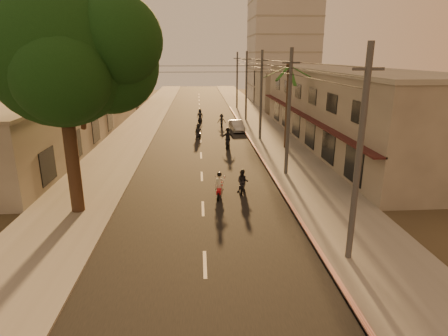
{
  "coord_description": "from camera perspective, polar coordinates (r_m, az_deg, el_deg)",
  "views": [
    {
      "loc": [
        -0.14,
        -17.98,
        8.49
      ],
      "look_at": [
        1.42,
        4.93,
        1.55
      ],
      "focal_mm": 30.0,
      "sensor_mm": 36.0,
      "label": 1
    }
  ],
  "objects": [
    {
      "name": "left_building",
      "position": [
        35.34,
        -27.0,
        5.4
      ],
      "size": [
        8.2,
        24.2,
        5.2
      ],
      "color": "#9F9B90",
      "rests_on": "ground"
    },
    {
      "name": "broadleaf_tree",
      "position": [
        21.14,
        -22.58,
        15.56
      ],
      "size": [
        9.6,
        8.7,
        12.1
      ],
      "color": "black",
      "rests_on": "ground"
    },
    {
      "name": "scooter_mid_b",
      "position": [
        35.43,
        0.55,
        4.44
      ],
      "size": [
        1.23,
        2.01,
        1.98
      ],
      "rotation": [
        0.0,
        0.0,
        -0.15
      ],
      "color": "black",
      "rests_on": "ground"
    },
    {
      "name": "filler_right",
      "position": [
        64.78,
        8.93,
        11.76
      ],
      "size": [
        8.0,
        14.0,
        6.0
      ],
      "primitive_type": "cube",
      "color": "#9F9B90",
      "rests_on": "ground"
    },
    {
      "name": "scooter_red",
      "position": [
        23.04,
        -0.7,
        -2.83
      ],
      "size": [
        0.76,
        1.7,
        1.68
      ],
      "rotation": [
        0.0,
        0.0,
        -0.17
      ],
      "color": "black",
      "rests_on": "ground"
    },
    {
      "name": "filler_left_far",
      "position": [
        71.52,
        -15.4,
        12.24
      ],
      "size": [
        8.0,
        14.0,
        7.0
      ],
      "primitive_type": "cube",
      "color": "#9F9B90",
      "rests_on": "ground"
    },
    {
      "name": "ground",
      "position": [
        19.89,
        -3.15,
        -8.48
      ],
      "size": [
        160.0,
        160.0,
        0.0
      ],
      "primitive_type": "plane",
      "color": "#383023",
      "rests_on": "ground"
    },
    {
      "name": "sidewalk_left",
      "position": [
        39.6,
        -14.54,
        3.99
      ],
      "size": [
        5.0,
        140.0,
        0.12
      ],
      "primitive_type": "cube",
      "color": "slate",
      "rests_on": "ground"
    },
    {
      "name": "sidewalk_right",
      "position": [
        39.65,
        7.34,
        4.41
      ],
      "size": [
        5.0,
        140.0,
        0.12
      ],
      "primitive_type": "cube",
      "color": "slate",
      "rests_on": "ground"
    },
    {
      "name": "road",
      "position": [
        38.92,
        -3.59,
        4.2
      ],
      "size": [
        10.0,
        140.0,
        0.02
      ],
      "primitive_type": "cube",
      "color": "black",
      "rests_on": "ground"
    },
    {
      "name": "scooter_far_b",
      "position": [
        46.17,
        -0.37,
        7.17
      ],
      "size": [
        1.09,
        1.67,
        1.64
      ],
      "rotation": [
        0.0,
        0.0,
        -0.07
      ],
      "color": "black",
      "rests_on": "ground"
    },
    {
      "name": "palm_tree",
      "position": [
        34.97,
        9.89,
        14.39
      ],
      "size": [
        5.0,
        5.0,
        8.2
      ],
      "color": "black",
      "rests_on": "ground"
    },
    {
      "name": "curb_stripe",
      "position": [
        34.43,
        4.99,
        2.65
      ],
      "size": [
        0.2,
        60.0,
        0.2
      ],
      "primitive_type": "cube",
      "color": "#B02212",
      "rests_on": "ground"
    },
    {
      "name": "distant_tower",
      "position": [
        75.92,
        8.99,
        20.79
      ],
      "size": [
        12.1,
        12.1,
        28.0
      ],
      "color": "#B7B5B2",
      "rests_on": "ground"
    },
    {
      "name": "filler_left_near",
      "position": [
        54.16,
        -18.94,
        9.26
      ],
      "size": [
        8.0,
        14.0,
        4.4
      ],
      "primitive_type": "cube",
      "color": "#9F9B90",
      "rests_on": "ground"
    },
    {
      "name": "shophouse_row",
      "position": [
        38.94,
        17.59,
        8.91
      ],
      "size": [
        8.8,
        34.2,
        7.3
      ],
      "color": "gray",
      "rests_on": "ground"
    },
    {
      "name": "scooter_far_c",
      "position": [
        49.49,
        -3.68,
        7.86
      ],
      "size": [
        0.95,
        1.83,
        1.8
      ],
      "rotation": [
        0.0,
        0.0,
        -0.11
      ],
      "color": "black",
      "rests_on": "ground"
    },
    {
      "name": "parked_car",
      "position": [
        43.7,
        1.96,
        6.44
      ],
      "size": [
        1.99,
        4.02,
        1.25
      ],
      "primitive_type": "imported",
      "rotation": [
        0.0,
        0.0,
        0.09
      ],
      "color": "#9CA0A4",
      "rests_on": "ground"
    },
    {
      "name": "scooter_far_a",
      "position": [
        39.68,
        -3.92,
        5.52
      ],
      "size": [
        1.0,
        1.63,
        1.63
      ],
      "rotation": [
        0.0,
        0.0,
        0.26
      ],
      "color": "black",
      "rests_on": "ground"
    },
    {
      "name": "scooter_mid_a",
      "position": [
        23.95,
        2.86,
        -2.14
      ],
      "size": [
        0.98,
        1.57,
        1.57
      ],
      "rotation": [
        0.0,
        0.0,
        -0.24
      ],
      "color": "black",
      "rests_on": "ground"
    },
    {
      "name": "utility_poles",
      "position": [
        38.56,
        5.75,
        13.84
      ],
      "size": [
        1.2,
        48.26,
        9.0
      ],
      "color": "#38383A",
      "rests_on": "ground"
    }
  ]
}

